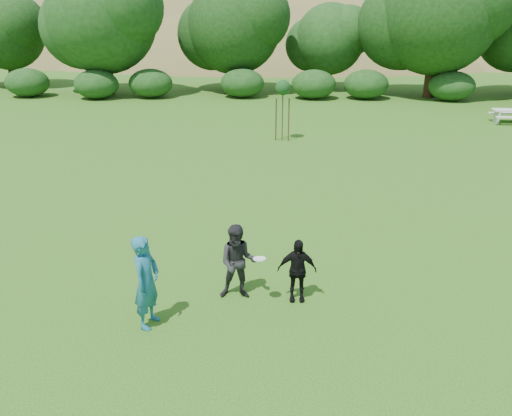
# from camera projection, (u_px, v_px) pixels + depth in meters

# --- Properties ---
(ground) EXTENTS (120.00, 120.00, 0.00)m
(ground) POSITION_uv_depth(u_px,v_px,m) (243.00, 309.00, 10.54)
(ground) COLOR #19470C
(ground) RESTS_ON ground
(player_teal) EXTENTS (0.59, 0.78, 1.94)m
(player_teal) POSITION_uv_depth(u_px,v_px,m) (146.00, 282.00, 9.68)
(player_teal) COLOR #1B607B
(player_teal) RESTS_ON ground
(player_grey) EXTENTS (0.86, 0.69, 1.70)m
(player_grey) POSITION_uv_depth(u_px,v_px,m) (238.00, 262.00, 10.68)
(player_grey) COLOR black
(player_grey) RESTS_ON ground
(player_black) EXTENTS (0.86, 0.40, 1.43)m
(player_black) POSITION_uv_depth(u_px,v_px,m) (297.00, 270.00, 10.63)
(player_black) COLOR black
(player_black) RESTS_ON ground
(frisbee) EXTENTS (0.27, 0.27, 0.06)m
(frisbee) POSITION_uv_depth(u_px,v_px,m) (260.00, 259.00, 10.28)
(frisbee) COLOR white
(frisbee) RESTS_ON ground
(sapling) EXTENTS (0.70, 0.70, 2.85)m
(sapling) POSITION_uv_depth(u_px,v_px,m) (283.00, 89.00, 23.01)
(sapling) COLOR #3B2C17
(sapling) RESTS_ON ground
(picnic_table) EXTENTS (1.80, 1.48, 0.76)m
(picnic_table) POSITION_uv_depth(u_px,v_px,m) (510.00, 114.00, 27.28)
(picnic_table) COLOR beige
(picnic_table) RESTS_ON ground
(hillside) EXTENTS (150.00, 72.00, 52.00)m
(hillside) POSITION_uv_depth(u_px,v_px,m) (291.00, 130.00, 78.29)
(hillside) COLOR olive
(hillside) RESTS_ON ground
(tree_row) EXTENTS (53.92, 10.38, 9.62)m
(tree_row) POSITION_uv_depth(u_px,v_px,m) (336.00, 24.00, 34.94)
(tree_row) COLOR #3A2616
(tree_row) RESTS_ON ground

